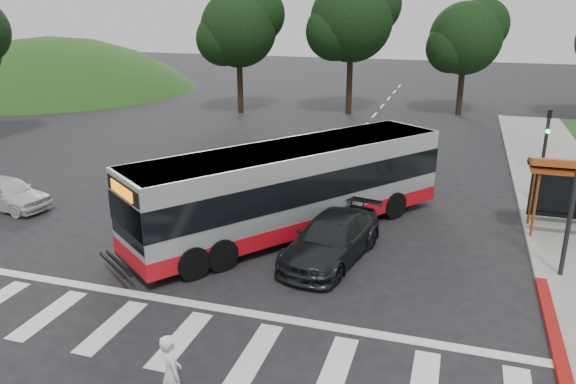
% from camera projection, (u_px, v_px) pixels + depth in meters
% --- Properties ---
extents(ground, '(140.00, 140.00, 0.00)m').
position_uv_depth(ground, '(251.00, 258.00, 18.65)').
color(ground, black).
rests_on(ground, ground).
extents(sidewalk_east, '(4.00, 40.00, 0.12)m').
position_uv_depth(sidewalk_east, '(575.00, 210.00, 22.77)').
color(sidewalk_east, gray).
rests_on(sidewalk_east, ground).
extents(curb_east, '(0.30, 40.00, 0.15)m').
position_uv_depth(curb_east, '(522.00, 205.00, 23.33)').
color(curb_east, '#9E9991').
rests_on(curb_east, ground).
extents(curb_east_red, '(0.32, 6.00, 0.15)m').
position_uv_depth(curb_east_red, '(554.00, 333.00, 14.29)').
color(curb_east_red, maroon).
rests_on(curb_east_red, ground).
extents(hillside_nw, '(44.00, 44.00, 10.00)m').
position_uv_depth(hillside_nw, '(54.00, 89.00, 54.78)').
color(hillside_nw, '#204114').
rests_on(hillside_nw, ground).
extents(crosswalk_ladder, '(18.00, 2.60, 0.01)m').
position_uv_depth(crosswalk_ladder, '(181.00, 340.00, 14.13)').
color(crosswalk_ladder, silver).
rests_on(crosswalk_ladder, ground).
extents(traffic_signal_ne_short, '(0.18, 0.37, 4.00)m').
position_uv_depth(traffic_signal_ne_short, '(545.00, 147.00, 22.83)').
color(traffic_signal_ne_short, black).
rests_on(traffic_signal_ne_short, ground).
extents(tree_north_a, '(6.60, 6.15, 10.17)m').
position_uv_depth(tree_north_a, '(353.00, 19.00, 40.53)').
color(tree_north_a, black).
rests_on(tree_north_a, ground).
extents(tree_north_b, '(5.72, 5.33, 8.43)m').
position_uv_depth(tree_north_b, '(467.00, 37.00, 40.49)').
color(tree_north_b, black).
rests_on(tree_north_b, ground).
extents(tree_north_c, '(6.16, 5.74, 9.30)m').
position_uv_depth(tree_north_c, '(240.00, 27.00, 41.18)').
color(tree_north_c, black).
rests_on(tree_north_c, ground).
extents(transit_bus, '(9.60, 11.60, 3.22)m').
position_uv_depth(transit_bus, '(293.00, 190.00, 20.33)').
color(transit_bus, '#A6A8AB').
rests_on(transit_bus, ground).
extents(pedestrian, '(0.77, 0.76, 1.79)m').
position_uv_depth(pedestrian, '(171.00, 374.00, 11.42)').
color(pedestrian, white).
rests_on(pedestrian, ground).
extents(dark_sedan, '(2.95, 5.30, 1.45)m').
position_uv_depth(dark_sedan, '(331.00, 239.00, 18.35)').
color(dark_sedan, black).
rests_on(dark_sedan, ground).
extents(west_car_white, '(4.07, 2.18, 1.32)m').
position_uv_depth(west_car_white, '(8.00, 193.00, 22.95)').
color(west_car_white, silver).
rests_on(west_car_white, ground).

